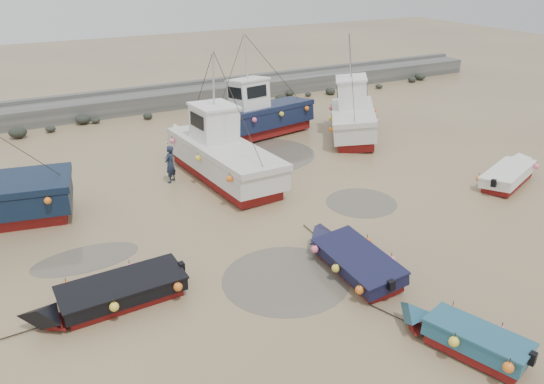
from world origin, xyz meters
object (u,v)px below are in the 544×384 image
Objects in this scene: dinghy_3 at (512,172)px; cabin_boat_3 at (355,114)px; dinghy_2 at (464,334)px; dinghy_4 at (111,292)px; cabin_boat_2 at (256,116)px; cabin_boat_1 at (218,152)px; person at (172,182)px; dinghy_1 at (354,256)px.

cabin_boat_3 reaches higher than dinghy_3.
dinghy_2 is 0.82× the size of dinghy_3.
dinghy_3 and dinghy_4 have the same top height.
cabin_boat_2 is at bearing 60.71° from dinghy_2.
cabin_boat_2 is (4.53, 4.76, 0.05)m from cabin_boat_1.
dinghy_3 is 19.94m from dinghy_4.
person is at bearing 112.38° from cabin_boat_2.
dinghy_4 is 17.89m from cabin_boat_2.
dinghy_3 is 3.15× the size of person.
cabin_boat_1 is 5.83× the size of person.
dinghy_1 is 0.95× the size of dinghy_4.
cabin_boat_2 is 5.10× the size of person.
cabin_boat_1 is at bearing -142.69° from dinghy_3.
cabin_boat_3 is (9.00, 17.58, 0.82)m from dinghy_2.
person is (-12.50, -1.71, -1.38)m from cabin_boat_3.
cabin_boat_1 is 2.76m from person.
cabin_boat_1 is at bearing 126.51° from cabin_boat_2.
cabin_boat_2 is (3.65, 15.26, 0.81)m from dinghy_1.
dinghy_3 is at bearing 109.33° from person.
cabin_boat_3 is 12.69m from person.
person is at bearing 165.58° from cabin_boat_1.
dinghy_1 is 3.17× the size of person.
dinghy_2 is 10.91m from dinghy_4.
cabin_boat_2 reaches higher than person.
dinghy_2 is 2.57× the size of person.
dinghy_2 is at bearing -85.17° from dinghy_1.
dinghy_2 is at bearing -83.26° from cabin_boat_3.
cabin_boat_3 is at bearing 56.00° from dinghy_1.
dinghy_1 is at bearing 64.37° from person.
dinghy_4 is 11.34m from cabin_boat_1.
cabin_boat_1 reaches higher than person.
dinghy_3 is 14.83m from cabin_boat_2.
dinghy_1 is 10.56m from cabin_boat_1.
dinghy_2 is at bearing -131.86° from dinghy_4.
dinghy_3 is 0.74× the size of cabin_boat_3.
dinghy_3 is at bearing -90.02° from dinghy_4.
dinghy_2 is 15.55m from cabin_boat_1.
cabin_boat_1 is at bearing -43.19° from dinghy_4.
cabin_boat_1 is 10.32m from cabin_boat_3.
dinghy_1 is 0.74× the size of cabin_boat_3.
dinghy_4 is 3.34× the size of person.
dinghy_2 is (0.23, -4.99, 0.02)m from dinghy_1.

